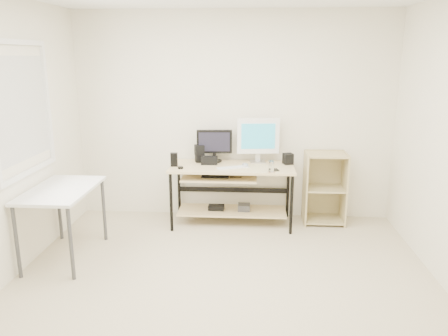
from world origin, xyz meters
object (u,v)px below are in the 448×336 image
desk (230,182)px  side_table (62,196)px  audio_controller (174,160)px  shelf_unit (324,187)px  black_monitor (214,144)px  white_imac (258,137)px

desk → side_table: same height
desk → audio_controller: 0.74m
audio_controller → side_table: bearing=-139.7°
shelf_unit → black_monitor: (-1.38, 0.04, 0.53)m
side_table → black_monitor: bearing=41.0°
white_imac → desk: bearing=-158.4°
desk → audio_controller: bearing=-173.3°
shelf_unit → white_imac: size_ratio=1.61×
side_table → white_imac: 2.38m
desk → shelf_unit: 1.19m
side_table → audio_controller: (0.98, 0.98, 0.16)m
audio_controller → desk: bearing=2.0°
shelf_unit → audio_controller: 1.90m
side_table → shelf_unit: 3.09m
side_table → audio_controller: 1.40m
white_imac → audio_controller: (-1.01, -0.26, -0.24)m
white_imac → audio_controller: bearing=-172.2°
side_table → audio_controller: audio_controller is taller
shelf_unit → audio_controller: audio_controller is taller
desk → white_imac: bearing=28.2°
black_monitor → white_imac: (0.55, -0.02, 0.09)m
side_table → shelf_unit: (2.83, 1.22, -0.22)m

